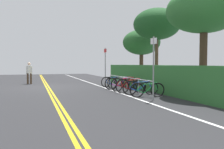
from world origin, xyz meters
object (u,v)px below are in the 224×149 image
Objects in this scene: pedestrian at (29,72)px; tree_far_right at (204,11)px; bike_rack at (127,81)px; bicycle_4 at (131,86)px; bicycle_5 at (140,88)px; bicycle_1 at (119,83)px; tree_mid at (157,25)px; sign_post_near at (105,63)px; bicycle_0 at (112,81)px; bicycle_6 at (147,90)px; bicycle_3 at (125,84)px; bicycle_2 at (120,83)px; sign_post_far at (154,63)px; tree_near_left at (141,43)px.

pedestrian is 0.32× the size of tree_far_right.
bike_rack is 3.41× the size of bicycle_4.
bike_rack is at bearing 179.67° from bicycle_5.
tree_far_right reaches higher than bicycle_1.
tree_mid is (4.47, 7.97, 3.13)m from pedestrian.
bicycle_5 is at bearing 1.59° from sign_post_near.
bicycle_0 is 0.65× the size of sign_post_near.
bicycle_3 is at bearing -178.32° from bicycle_6.
sign_post_near reaches higher than bicycle_6.
bicycle_6 is at bearing 1.50° from bicycle_2.
bicycle_0 is 6.94m from tree_far_right.
bicycle_5 reaches higher than bicycle_0.
bicycle_5 is 5.40m from sign_post_near.
bicycle_0 is at bearing 177.53° from bicycle_3.
pedestrian reaches higher than bicycle_1.
sign_post_near is at bearing -172.19° from bicycle_1.
bicycle_5 is 0.66× the size of sign_post_far.
pedestrian is at bearing -125.88° from bicycle_0.
bike_rack reaches higher than bicycle_4.
pedestrian is 10.83m from sign_post_far.
tree_mid reaches higher than bicycle_4.
tree_far_right reaches higher than bike_rack.
tree_near_left is at bearing 155.74° from bicycle_6.
bicycle_3 is (0.72, 0.01, 0.01)m from bicycle_2.
bicycle_4 is 4.60m from sign_post_near.
bicycle_4 is (0.87, -0.14, -0.20)m from bike_rack.
bicycle_5 is at bearing 33.30° from pedestrian.
bicycle_3 is at bearing 179.54° from bicycle_4.
bicycle_0 is 5.39m from tree_near_left.
bicycle_4 is 4.94m from tree_far_right.
bicycle_3 is 1.10× the size of bicycle_6.
bicycle_0 is at bearing -104.77° from tree_mid.
bicycle_0 is 1.72m from bicycle_2.
bike_rack reaches higher than bicycle_5.
bicycle_4 is at bearing 0.13° from bicycle_2.
bicycle_2 reaches higher than bicycle_6.
tree_far_right is (0.38, 2.71, 3.60)m from bicycle_6.
bicycle_0 is at bearing -50.22° from tree_near_left.
bike_rack is at bearing -32.95° from tree_near_left.
bicycle_3 is (-0.02, -0.13, -0.20)m from bike_rack.
tree_mid reaches higher than sign_post_far.
tree_near_left reaches higher than bicycle_6.
bicycle_0 is 6.04m from sign_post_far.
sign_post_far is (1.78, -0.29, 1.19)m from bicycle_5.
tree_far_right is at bearing 66.29° from bicycle_5.
tree_mid is at bearing 57.66° from sign_post_near.
sign_post_near reaches higher than bicycle_4.
pedestrian is at bearing -144.45° from bicycle_4.
bicycle_3 reaches higher than bicycle_2.
tree_mid is (-5.18, 3.09, 2.52)m from sign_post_far.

